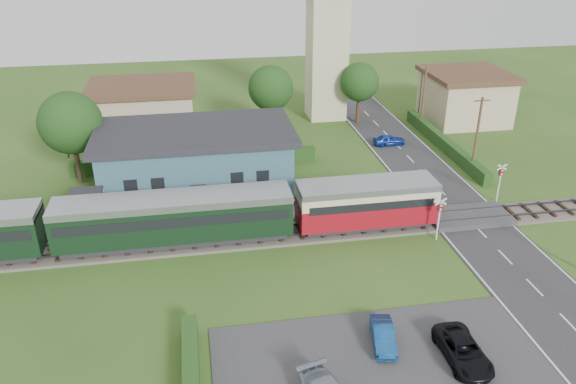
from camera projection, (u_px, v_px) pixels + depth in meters
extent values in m
plane|color=#2D4C19|center=(347.00, 244.00, 39.25)|extent=(120.00, 120.00, 0.00)
cube|color=#4C443D|center=(340.00, 229.00, 40.98)|extent=(76.00, 3.20, 0.20)
cube|color=#3F3F47|center=(343.00, 230.00, 40.20)|extent=(76.00, 0.08, 0.15)
cube|color=#3F3F47|center=(338.00, 221.00, 41.48)|extent=(76.00, 0.08, 0.15)
cube|color=#28282B|center=(480.00, 232.00, 40.79)|extent=(6.00, 70.00, 0.05)
cube|color=#333335|center=(382.00, 368.00, 28.37)|extent=(17.00, 9.00, 0.08)
cube|color=#333335|center=(468.00, 216.00, 42.47)|extent=(6.20, 3.40, 0.45)
cube|color=gray|center=(201.00, 218.00, 42.21)|extent=(30.00, 3.00, 0.45)
cube|color=beige|center=(87.00, 210.00, 40.35)|extent=(2.00, 2.00, 2.40)
cube|color=#232328|center=(85.00, 194.00, 39.79)|extent=(2.30, 2.30, 0.15)
cube|color=#346472|center=(197.00, 162.00, 46.40)|extent=(15.00, 8.00, 4.80)
cube|color=#232328|center=(194.00, 132.00, 45.24)|extent=(16.00, 9.00, 0.50)
cube|color=#232328|center=(199.00, 197.00, 43.47)|extent=(1.20, 0.12, 2.20)
cube|color=black|center=(131.00, 187.00, 42.13)|extent=(1.00, 0.12, 1.20)
cube|color=black|center=(158.00, 185.00, 42.44)|extent=(1.00, 0.12, 1.20)
cube|color=black|center=(237.00, 179.00, 43.37)|extent=(1.00, 0.12, 1.20)
cube|color=black|center=(263.00, 177.00, 43.68)|extent=(1.00, 0.12, 1.20)
cube|color=#232328|center=(365.00, 221.00, 41.05)|extent=(9.00, 2.20, 0.50)
cube|color=maroon|center=(366.00, 209.00, 40.61)|extent=(10.00, 2.80, 1.80)
cube|color=beige|center=(367.00, 194.00, 40.07)|extent=(10.00, 2.82, 0.90)
cube|color=black|center=(367.00, 198.00, 40.22)|extent=(9.00, 2.88, 0.60)
cube|color=#91979E|center=(368.00, 185.00, 39.78)|extent=(10.00, 2.90, 0.45)
cube|color=#232328|center=(177.00, 238.00, 38.94)|extent=(15.20, 2.20, 0.50)
cube|color=black|center=(175.00, 219.00, 38.29)|extent=(16.00, 2.80, 2.60)
cube|color=black|center=(174.00, 213.00, 38.11)|extent=(15.40, 2.86, 0.70)
cube|color=#91979E|center=(173.00, 200.00, 37.68)|extent=(16.00, 2.90, 0.50)
cube|color=beige|center=(327.00, 55.00, 61.77)|extent=(4.00, 4.00, 14.00)
cube|color=tan|center=(144.00, 113.00, 57.98)|extent=(10.00, 8.00, 5.00)
cube|color=#472D1E|center=(141.00, 87.00, 56.78)|extent=(10.80, 8.80, 0.50)
cube|color=tan|center=(465.00, 99.00, 62.52)|extent=(8.00, 8.00, 5.00)
cube|color=#472D1E|center=(468.00, 74.00, 61.32)|extent=(8.80, 8.80, 0.50)
cube|color=#193814|center=(191.00, 384.00, 26.65)|extent=(0.80, 9.00, 1.20)
cube|color=#193814|center=(444.00, 143.00, 55.36)|extent=(0.80, 18.00, 1.20)
cube|color=#193814|center=(197.00, 161.00, 51.15)|extent=(22.00, 0.80, 1.30)
cylinder|color=#332316|center=(77.00, 160.00, 47.65)|extent=(0.44, 0.44, 4.12)
sphere|color=#143311|center=(70.00, 123.00, 46.19)|extent=(5.20, 5.20, 5.20)
cylinder|color=#332316|center=(271.00, 117.00, 58.47)|extent=(0.44, 0.44, 3.85)
sphere|color=#143311|center=(271.00, 88.00, 57.11)|extent=(4.60, 4.60, 4.60)
cylinder|color=#332316|center=(358.00, 108.00, 61.86)|extent=(0.44, 0.44, 3.58)
sphere|color=#143311|center=(360.00, 82.00, 60.59)|extent=(4.20, 4.20, 4.20)
cylinder|color=#473321|center=(477.00, 136.00, 48.78)|extent=(0.22, 0.22, 7.00)
cube|color=#473321|center=(482.00, 101.00, 47.38)|extent=(1.40, 0.10, 0.10)
cylinder|color=#473321|center=(423.00, 98.00, 59.41)|extent=(0.22, 0.22, 7.00)
cube|color=#473321|center=(427.00, 67.00, 58.01)|extent=(1.40, 0.10, 0.10)
cylinder|color=silver|center=(438.00, 221.00, 39.23)|extent=(0.12, 0.12, 3.00)
cube|color=#232328|center=(440.00, 207.00, 38.75)|extent=(0.35, 0.18, 0.55)
sphere|color=#FF190C|center=(441.00, 206.00, 38.58)|extent=(0.14, 0.14, 0.14)
sphere|color=#FF190C|center=(441.00, 210.00, 38.71)|extent=(0.14, 0.14, 0.14)
cube|color=silver|center=(441.00, 202.00, 38.58)|extent=(0.84, 0.05, 0.55)
cube|color=silver|center=(441.00, 202.00, 38.58)|extent=(0.84, 0.05, 0.55)
cylinder|color=silver|center=(499.00, 185.00, 44.60)|extent=(0.12, 0.12, 3.00)
cube|color=#232328|center=(501.00, 172.00, 44.12)|extent=(0.35, 0.18, 0.55)
sphere|color=#FF190C|center=(502.00, 171.00, 43.95)|extent=(0.14, 0.14, 0.14)
sphere|color=#FF190C|center=(502.00, 174.00, 44.08)|extent=(0.14, 0.14, 0.14)
cube|color=silver|center=(502.00, 167.00, 43.94)|extent=(0.84, 0.05, 0.55)
cube|color=silver|center=(502.00, 167.00, 43.94)|extent=(0.84, 0.05, 0.55)
cylinder|color=#3F3F47|center=(64.00, 133.00, 52.47)|extent=(0.14, 0.14, 5.00)
sphere|color=orange|center=(60.00, 107.00, 51.37)|extent=(0.30, 0.30, 0.30)
cylinder|color=#3F3F47|center=(421.00, 93.00, 64.56)|extent=(0.14, 0.14, 5.00)
sphere|color=orange|center=(423.00, 71.00, 63.46)|extent=(0.30, 0.30, 0.30)
imported|color=navy|center=(389.00, 140.00, 56.25)|extent=(3.17, 1.31, 1.07)
imported|color=navy|center=(383.00, 336.00, 29.75)|extent=(1.67, 3.31, 1.04)
imported|color=black|center=(463.00, 351.00, 28.63)|extent=(1.92, 4.15, 1.15)
imported|color=gray|center=(296.00, 201.00, 42.69)|extent=(0.63, 0.51, 1.48)
imported|color=gray|center=(119.00, 214.00, 40.57)|extent=(0.83, 0.96, 1.70)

